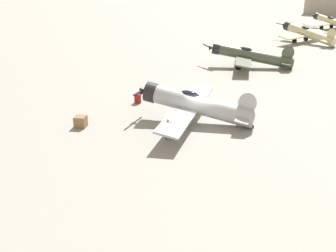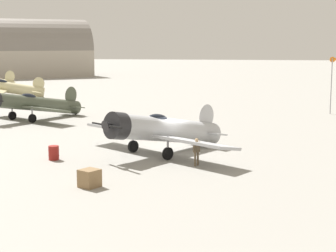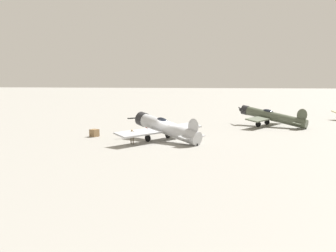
{
  "view_description": "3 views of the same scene",
  "coord_description": "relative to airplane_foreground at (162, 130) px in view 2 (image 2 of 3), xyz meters",
  "views": [
    {
      "loc": [
        -13.73,
        -29.14,
        12.77
      ],
      "look_at": [
        -3.75,
        -2.33,
        1.1
      ],
      "focal_mm": 43.76,
      "sensor_mm": 36.0,
      "label": 1
    },
    {
      "loc": [
        -36.45,
        -5.82,
        7.35
      ],
      "look_at": [
        0.0,
        0.0,
        1.8
      ],
      "focal_mm": 59.85,
      "sensor_mm": 36.0,
      "label": 2
    },
    {
      "loc": [
        5.2,
        -44.52,
        7.56
      ],
      "look_at": [
        0.0,
        0.0,
        1.8
      ],
      "focal_mm": 41.87,
      "sensor_mm": 36.0,
      "label": 3
    }
  ],
  "objects": [
    {
      "name": "fuel_drum",
      "position": [
        -3.07,
        6.42,
        -1.13
      ],
      "size": [
        0.69,
        0.69,
        0.89
      ],
      "color": "maroon",
      "rests_on": "ground_plane"
    },
    {
      "name": "equipment_crate",
      "position": [
        -9.17,
        2.22,
        -1.11
      ],
      "size": [
        1.24,
        1.23,
        0.92
      ],
      "rotation": [
        0.0,
        0.0,
        2.62
      ],
      "color": "olive",
      "rests_on": "ground_plane"
    },
    {
      "name": "windsock_mast",
      "position": [
        24.18,
        -14.02,
        3.8
      ],
      "size": [
        2.24,
        1.33,
        5.86
      ],
      "color": "gray",
      "rests_on": "ground_plane"
    },
    {
      "name": "ground_plane",
      "position": [
        0.41,
        -0.31,
        -1.57
      ],
      "size": [
        400.0,
        400.0,
        0.0
      ],
      "primitive_type": "plane",
      "color": "gray"
    },
    {
      "name": "ground_crew_mechanic",
      "position": [
        -3.34,
        -2.64,
        -0.56
      ],
      "size": [
        0.59,
        0.41,
        1.67
      ],
      "rotation": [
        0.0,
        0.0,
        1.1
      ],
      "color": "brown",
      "rests_on": "ground_plane"
    },
    {
      "name": "airplane_far_line",
      "position": [
        31.56,
        25.97,
        0.02
      ],
      "size": [
        10.91,
        10.67,
        3.09
      ],
      "rotation": [
        0.0,
        0.0,
        1.88
      ],
      "color": "beige",
      "rests_on": "ground_plane"
    },
    {
      "name": "airplane_mid_apron",
      "position": [
        14.17,
        14.91,
        -0.04
      ],
      "size": [
        9.77,
        10.03,
        3.03
      ],
      "rotation": [
        0.0,
        0.0,
        2.6
      ],
      "color": "#4C5442",
      "rests_on": "ground_plane"
    },
    {
      "name": "airplane_foreground",
      "position": [
        0.0,
        0.0,
        0.0
      ],
      "size": [
        9.83,
        11.33,
        3.18
      ],
      "rotation": [
        0.0,
        0.0,
        2.49
      ],
      "color": "#B7BABF",
      "rests_on": "ground_plane"
    }
  ]
}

